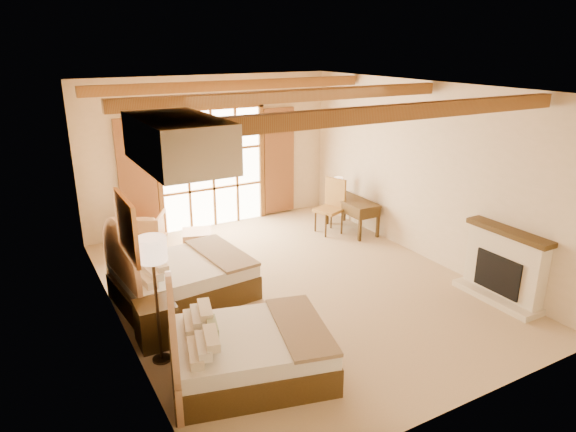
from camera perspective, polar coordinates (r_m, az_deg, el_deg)
floor at (r=8.59m, az=0.52°, el=-7.68°), size 7.00×7.00×0.00m
wall_back at (r=11.09m, az=-8.54°, el=6.99°), size 5.50×0.00×5.50m
wall_left at (r=7.12m, az=-19.03°, el=-0.55°), size 0.00×7.00×7.00m
wall_right at (r=9.63m, az=14.95°, el=4.76°), size 0.00×7.00×7.00m
ceiling at (r=7.72m, az=0.60°, el=14.10°), size 7.00×7.00×0.00m
ceiling_beams at (r=7.73m, az=0.59°, el=13.22°), size 5.39×4.60×0.18m
french_doors at (r=11.11m, az=-8.34°, el=5.17°), size 3.95×0.08×2.60m
fireplace at (r=8.61m, az=22.80°, el=-5.44°), size 0.46×1.40×1.16m
painting at (r=6.38m, az=-17.46°, el=-1.17°), size 0.06×0.95×0.75m
canopy_valance at (r=4.96m, az=-12.17°, el=8.14°), size 0.70×1.40×0.45m
bed_near at (r=6.29m, az=-5.43°, el=-14.68°), size 2.20×1.83×1.23m
bed_far at (r=8.16m, az=-12.54°, el=-6.60°), size 2.10×1.66×1.30m
nightstand at (r=7.15m, az=-14.42°, el=-11.48°), size 0.51×0.51×0.60m
floor_lamp at (r=6.29m, az=-14.82°, el=-4.46°), size 0.35×0.35×1.67m
armchair at (r=10.46m, az=-15.63°, el=-1.43°), size 0.99×1.00×0.68m
ottoman at (r=10.02m, az=-10.02°, el=-2.74°), size 0.70×0.70×0.40m
desk at (r=10.96m, az=7.10°, el=0.24°), size 0.56×1.28×0.69m
desk_chair at (r=10.80m, az=4.67°, el=-0.06°), size 0.66×0.64×1.14m
desk_lamp at (r=11.21m, az=5.64°, el=3.88°), size 0.18×0.18×0.36m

